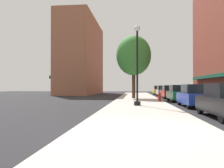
{
  "coord_description": "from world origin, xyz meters",
  "views": [
    {
      "loc": [
        -0.34,
        -7.06,
        1.5
      ],
      "look_at": [
        -2.98,
        18.63,
        1.8
      ],
      "focal_mm": 35.78,
      "sensor_mm": 36.0,
      "label": 1
    }
  ],
  "objects": [
    {
      "name": "car_green",
      "position": [
        4.0,
        15.77,
        0.81
      ],
      "size": [
        1.8,
        4.3,
        1.66
      ],
      "rotation": [
        0.0,
        0.0,
        0.03
      ],
      "color": "black",
      "rests_on": "ground"
    },
    {
      "name": "ground_plane",
      "position": [
        4.0,
        18.0,
        0.0
      ],
      "size": [
        90.0,
        90.0,
        0.0
      ],
      "primitive_type": "plane",
      "color": "#232326"
    },
    {
      "name": "tree_near",
      "position": [
        -0.49,
        19.56,
        5.19
      ],
      "size": [
        4.13,
        4.13,
        7.46
      ],
      "color": "#422D1E",
      "rests_on": "sidewalk_slab"
    },
    {
      "name": "car_yellow",
      "position": [
        4.0,
        35.33,
        0.81
      ],
      "size": [
        1.8,
        4.3,
        1.66
      ],
      "rotation": [
        0.0,
        0.0,
        -0.02
      ],
      "color": "black",
      "rests_on": "ground"
    },
    {
      "name": "car_silver",
      "position": [
        4.0,
        28.43,
        0.81
      ],
      "size": [
        1.8,
        4.3,
        1.66
      ],
      "rotation": [
        0.0,
        0.0,
        -0.0
      ],
      "color": "black",
      "rests_on": "ground"
    },
    {
      "name": "parking_meter_near",
      "position": [
        2.05,
        13.43,
        0.95
      ],
      "size": [
        0.14,
        0.09,
        1.31
      ],
      "color": "slate",
      "rests_on": "sidewalk_slab"
    },
    {
      "name": "sidewalk_slab",
      "position": [
        0.0,
        19.0,
        0.06
      ],
      "size": [
        4.8,
        50.0,
        0.12
      ],
      "primitive_type": "cube",
      "color": "#B7B2A8",
      "rests_on": "ground"
    },
    {
      "name": "building_far_background",
      "position": [
        -11.01,
        37.0,
        7.35
      ],
      "size": [
        6.8,
        18.0,
        14.73
      ],
      "color": "#9E6047",
      "rests_on": "ground"
    },
    {
      "name": "car_blue",
      "position": [
        4.0,
        9.77,
        0.81
      ],
      "size": [
        1.8,
        4.3,
        1.66
      ],
      "rotation": [
        0.0,
        0.0,
        -0.03
      ],
      "color": "black",
      "rests_on": "ground"
    },
    {
      "name": "car_red",
      "position": [
        4.0,
        21.68,
        0.81
      ],
      "size": [
        1.8,
        4.3,
        1.66
      ],
      "rotation": [
        0.0,
        0.0,
        0.02
      ],
      "color": "black",
      "rests_on": "ground"
    },
    {
      "name": "lamppost",
      "position": [
        -0.17,
        9.4,
        3.2
      ],
      "size": [
        0.48,
        0.48,
        5.9
      ],
      "color": "black",
      "rests_on": "sidewalk_slab"
    },
    {
      "name": "fire_hydrant",
      "position": [
        1.99,
        14.5,
        0.52
      ],
      "size": [
        0.33,
        0.26,
        0.79
      ],
      "color": "red",
      "rests_on": "sidewalk_slab"
    }
  ]
}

